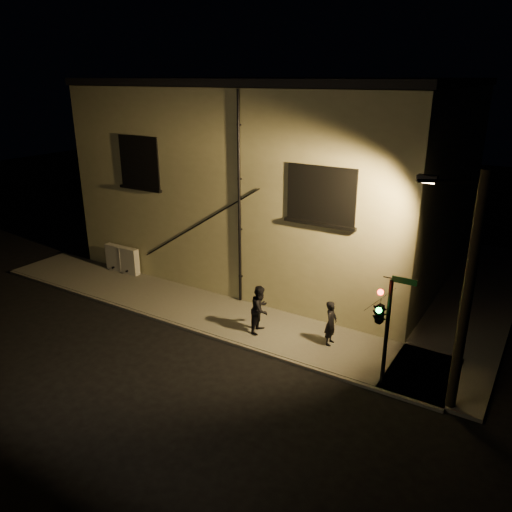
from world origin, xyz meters
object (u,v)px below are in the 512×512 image
Objects in this scene: pedestrian_b at (260,309)px; streetlamp_pole at (464,289)px; pedestrian_a at (331,323)px; utility_cabinet at (122,259)px; traffic_signal at (380,312)px.

streetlamp_pole reaches higher than pedestrian_b.
pedestrian_b is 7.26m from streetlamp_pole.
pedestrian_b is (-2.53, -0.50, 0.09)m from pedestrian_a.
utility_cabinet is at bearing 171.16° from streetlamp_pole.
utility_cabinet is at bearing 169.23° from traffic_signal.
pedestrian_a is 2.58m from pedestrian_b.
pedestrian_b is at bearing 168.66° from traffic_signal.
pedestrian_b is at bearing 98.04° from pedestrian_a.
streetlamp_pole is (15.32, -2.38, 2.90)m from utility_cabinet.
pedestrian_a is 0.46× the size of traffic_signal.
pedestrian_b is (8.59, -1.59, 0.26)m from utility_cabinet.
traffic_signal is 0.52× the size of streetlamp_pole.
pedestrian_a is 5.16m from streetlamp_pole.
pedestrian_a is 0.90× the size of pedestrian_b.
utility_cabinet is 11.18m from pedestrian_a.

